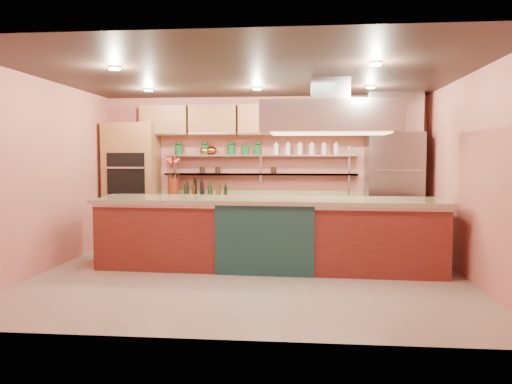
# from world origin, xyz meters

# --- Properties ---
(floor) EXTENTS (6.00, 5.00, 0.02)m
(floor) POSITION_xyz_m (0.00, 0.00, -0.01)
(floor) COLOR gray
(floor) RESTS_ON ground
(ceiling) EXTENTS (6.00, 5.00, 0.02)m
(ceiling) POSITION_xyz_m (0.00, 0.00, 2.80)
(ceiling) COLOR black
(ceiling) RESTS_ON wall_back
(wall_back) EXTENTS (6.00, 0.04, 2.80)m
(wall_back) POSITION_xyz_m (0.00, 2.50, 1.40)
(wall_back) COLOR #C66E5D
(wall_back) RESTS_ON floor
(wall_front) EXTENTS (6.00, 0.04, 2.80)m
(wall_front) POSITION_xyz_m (0.00, -2.50, 1.40)
(wall_front) COLOR #C66E5D
(wall_front) RESTS_ON floor
(wall_left) EXTENTS (0.04, 5.00, 2.80)m
(wall_left) POSITION_xyz_m (-3.00, 0.00, 1.40)
(wall_left) COLOR #C66E5D
(wall_left) RESTS_ON floor
(wall_right) EXTENTS (0.04, 5.00, 2.80)m
(wall_right) POSITION_xyz_m (3.00, 0.00, 1.40)
(wall_right) COLOR #C66E5D
(wall_right) RESTS_ON floor
(oven_stack) EXTENTS (0.95, 0.64, 2.30)m
(oven_stack) POSITION_xyz_m (-2.45, 2.18, 1.15)
(oven_stack) COLOR #9C6538
(oven_stack) RESTS_ON floor
(refrigerator) EXTENTS (0.95, 0.72, 2.10)m
(refrigerator) POSITION_xyz_m (2.35, 2.14, 1.05)
(refrigerator) COLOR gray
(refrigerator) RESTS_ON floor
(back_counter) EXTENTS (3.84, 0.64, 0.93)m
(back_counter) POSITION_xyz_m (-0.05, 2.20, 0.47)
(back_counter) COLOR tan
(back_counter) RESTS_ON floor
(wall_shelf_lower) EXTENTS (3.60, 0.26, 0.03)m
(wall_shelf_lower) POSITION_xyz_m (-0.05, 2.37, 1.35)
(wall_shelf_lower) COLOR #B6B9BE
(wall_shelf_lower) RESTS_ON wall_back
(wall_shelf_upper) EXTENTS (3.60, 0.26, 0.03)m
(wall_shelf_upper) POSITION_xyz_m (-0.05, 2.37, 1.70)
(wall_shelf_upper) COLOR #B6B9BE
(wall_shelf_upper) RESTS_ON wall_back
(upper_cabinets) EXTENTS (4.60, 0.36, 0.55)m
(upper_cabinets) POSITION_xyz_m (0.00, 2.32, 2.35)
(upper_cabinets) COLOR #9C6538
(upper_cabinets) RESTS_ON wall_back
(range_hood) EXTENTS (2.00, 1.00, 0.45)m
(range_hood) POSITION_xyz_m (1.13, 0.53, 2.25)
(range_hood) COLOR #B6B9BE
(range_hood) RESTS_ON ceiling
(ceiling_downlights) EXTENTS (4.00, 2.80, 0.02)m
(ceiling_downlights) POSITION_xyz_m (0.00, 0.20, 2.77)
(ceiling_downlights) COLOR #FFE5A5
(ceiling_downlights) RESTS_ON ceiling
(island) EXTENTS (5.09, 1.29, 1.06)m
(island) POSITION_xyz_m (0.23, 0.53, 0.53)
(island) COLOR maroon
(island) RESTS_ON floor
(flower_vase) EXTENTS (0.22, 0.22, 0.35)m
(flower_vase) POSITION_xyz_m (-1.66, 2.15, 1.10)
(flower_vase) COLOR maroon
(flower_vase) RESTS_ON back_counter
(oil_bottle_cluster) EXTENTS (0.88, 0.29, 0.28)m
(oil_bottle_cluster) POSITION_xyz_m (-1.03, 2.15, 1.07)
(oil_bottle_cluster) COLOR black
(oil_bottle_cluster) RESTS_ON back_counter
(kitchen_scale) EXTENTS (0.18, 0.15, 0.09)m
(kitchen_scale) POSITION_xyz_m (0.71, 2.15, 0.97)
(kitchen_scale) COLOR silver
(kitchen_scale) RESTS_ON back_counter
(bar_faucet) EXTENTS (0.03, 0.03, 0.21)m
(bar_faucet) POSITION_xyz_m (1.58, 2.25, 1.03)
(bar_faucet) COLOR white
(bar_faucet) RESTS_ON back_counter
(copper_kettle) EXTENTS (0.25, 0.25, 0.16)m
(copper_kettle) POSITION_xyz_m (-0.97, 2.37, 1.80)
(copper_kettle) COLOR #B35C29
(copper_kettle) RESTS_ON wall_shelf_upper
(green_canister) EXTENTS (0.18, 0.18, 0.17)m
(green_canister) POSITION_xyz_m (-0.32, 2.37, 1.80)
(green_canister) COLOR #104B1D
(green_canister) RESTS_ON wall_shelf_upper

